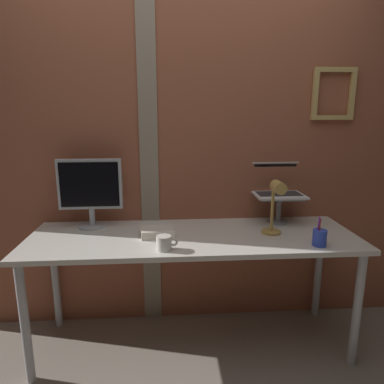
{
  "coord_description": "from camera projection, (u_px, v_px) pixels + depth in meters",
  "views": [
    {
      "loc": [
        -0.1,
        -1.91,
        1.49
      ],
      "look_at": [
        0.06,
        0.21,
        1.01
      ],
      "focal_mm": 32.32,
      "sensor_mm": 36.0,
      "label": 1
    }
  ],
  "objects": [
    {
      "name": "pen_cup",
      "position": [
        320.0,
        237.0,
        1.95
      ],
      "size": [
        0.08,
        0.08,
        0.18
      ],
      "color": "blue",
      "rests_on": "desk"
    },
    {
      "name": "monitor",
      "position": [
        90.0,
        188.0,
        2.23
      ],
      "size": [
        0.41,
        0.18,
        0.45
      ],
      "color": "#ADB2B7",
      "rests_on": "desk"
    },
    {
      "name": "desk_lamp",
      "position": [
        276.0,
        202.0,
        2.07
      ],
      "size": [
        0.12,
        0.2,
        0.35
      ],
      "color": "tan",
      "rests_on": "desk"
    },
    {
      "name": "brick_wall_back",
      "position": [
        181.0,
        145.0,
        2.39
      ],
      "size": [
        3.34,
        0.16,
        2.55
      ],
      "color": "#9E563D",
      "rests_on": "ground_plane"
    },
    {
      "name": "laptop",
      "position": [
        277.0,
        186.0,
        2.39
      ],
      "size": [
        0.33,
        0.28,
        0.22
      ],
      "color": "white",
      "rests_on": "laptop_stand"
    },
    {
      "name": "desk",
      "position": [
        193.0,
        246.0,
        2.15
      ],
      "size": [
        2.02,
        0.65,
        0.76
      ],
      "color": "silver",
      "rests_on": "ground_plane"
    },
    {
      "name": "coffee_mug",
      "position": [
        164.0,
        243.0,
        1.89
      ],
      "size": [
        0.12,
        0.08,
        0.08
      ],
      "color": "silver",
      "rests_on": "desk"
    },
    {
      "name": "ground_plane",
      "position": [
        186.0,
        354.0,
        2.2
      ],
      "size": [
        6.0,
        6.0,
        0.0
      ],
      "primitive_type": "plane",
      "color": "gray"
    },
    {
      "name": "laptop_stand",
      "position": [
        279.0,
        205.0,
        2.35
      ],
      "size": [
        0.28,
        0.22,
        0.19
      ],
      "color": "gray",
      "rests_on": "desk"
    },
    {
      "name": "paper_clutter_stack",
      "position": [
        157.0,
        232.0,
        2.11
      ],
      "size": [
        0.22,
        0.16,
        0.05
      ],
      "primitive_type": "cube",
      "rotation": [
        0.0,
        0.0,
        0.12
      ],
      "color": "silver",
      "rests_on": "desk"
    }
  ]
}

